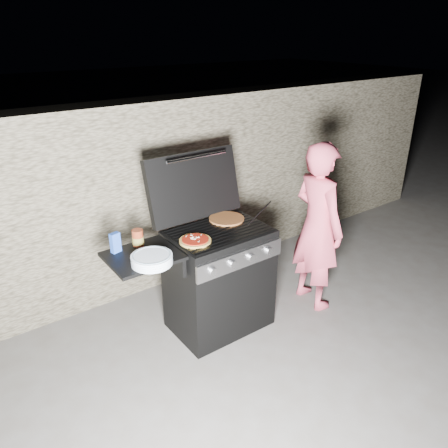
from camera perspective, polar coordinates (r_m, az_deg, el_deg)
ground at (r=3.94m, az=-0.60°, el=-12.85°), size 50.00×50.00×0.00m
stone_wall at (r=4.31m, az=-8.80°, el=3.91°), size 8.00×0.35×1.80m
gas_grill at (r=3.57m, az=-3.94°, el=-8.43°), size 1.34×0.79×0.91m
pizza_topped at (r=3.28m, az=-3.78°, el=-2.12°), size 0.26×0.26×0.03m
pizza_plain at (r=3.65m, az=0.34°, el=0.70°), size 0.33×0.33×0.02m
sauce_jar at (r=3.28m, az=-11.19°, el=-1.78°), size 0.09×0.09×0.13m
blue_carton at (r=3.22m, az=-14.00°, el=-2.37°), size 0.08×0.06×0.15m
plate_stack at (r=3.03m, az=-9.41°, el=-4.58°), size 0.31×0.31×0.07m
person at (r=3.96m, az=12.12°, el=-0.33°), size 0.42×0.59×1.54m
tongs at (r=3.69m, az=4.71°, el=1.42°), size 0.37×0.15×0.08m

